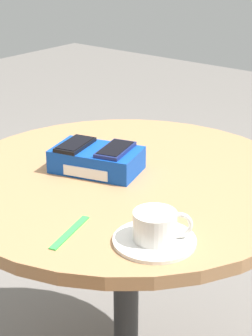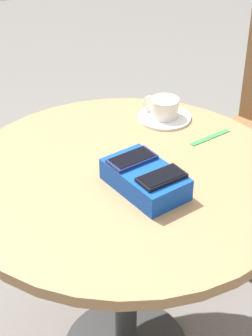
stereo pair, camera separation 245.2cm
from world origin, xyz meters
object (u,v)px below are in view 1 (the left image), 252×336
Objects in this scene: phone_black at (75,144)px; phone_navy at (115,149)px; lanyard_strap at (70,232)px; phone_box at (97,160)px; coffee_cup at (156,225)px; round_table at (126,220)px; saucer at (154,240)px.

phone_navy is at bearing 20.09° from phone_black.
phone_box is at bearing 121.54° from lanyard_strap.
coffee_cup is at bearing -24.71° from phone_black.
phone_box is at bearing 149.06° from coffee_cup.
lanyard_strap is (0.12, -0.29, -0.06)m from phone_navy.
phone_navy is (-0.03, -0.01, 0.19)m from round_table.
coffee_cup is at bearing -41.19° from round_table.
coffee_cup is (0.25, -0.22, 0.17)m from round_table.
phone_black is 0.42m from saucer.
phone_black is 0.96× the size of phone_navy.
coffee_cup is 0.18m from lanyard_strap.
phone_box is 1.48× the size of saucer.
phone_black reaches higher than coffee_cup.
phone_black is 1.26× the size of coffee_cup.
phone_navy is at bearing 142.65° from coffee_cup.
round_table is 0.24m from phone_black.
coffee_cup is at bearing 26.56° from lanyard_strap.
phone_black is 0.78× the size of saucer.
phone_box is at bearing 148.67° from saucer.
phone_navy is 0.35m from coffee_cup.
saucer is (0.38, -0.18, -0.06)m from phone_black.
saucer is (0.28, -0.22, -0.06)m from phone_navy.
phone_box is 0.33m from lanyard_strap.
phone_black and phone_navy have the same top height.
coffee_cup reaches higher than round_table.
lanyard_strap is at bearing -48.82° from phone_black.
saucer is (0.25, -0.22, 0.13)m from round_table.
saucer is at bearing -37.79° from phone_navy.
lanyard_strap reaches higher than round_table.
phone_box is 1.69× the size of lanyard_strap.
phone_navy is at bearing -168.99° from round_table.
phone_black is (-0.13, -0.04, 0.19)m from round_table.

